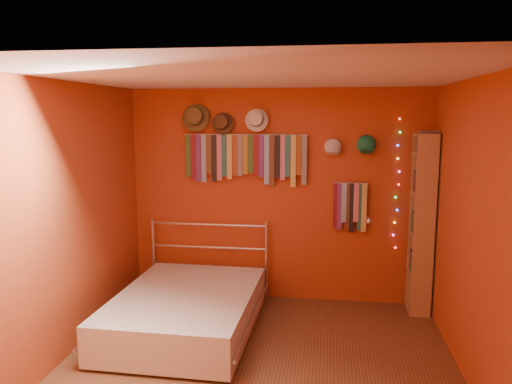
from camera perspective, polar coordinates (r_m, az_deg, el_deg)
The scene contains 16 objects.
ground at distance 4.63m, azimuth 0.05°, elevation -19.53°, with size 3.50×3.50×0.00m, color #54361C.
back_wall at distance 5.88m, azimuth 2.50°, elevation -0.43°, with size 3.50×0.02×2.50m, color #A12F1A.
right_wall at distance 4.30m, azimuth 23.89°, elevation -4.67°, with size 0.02×3.50×2.50m, color #A12F1A.
left_wall at distance 4.75m, azimuth -21.37°, elevation -3.28°, with size 0.02×3.50×2.50m, color #A12F1A.
ceiling at distance 4.08m, azimuth 0.05°, elevation 13.09°, with size 3.50×3.50×0.02m, color white.
tie_rack at distance 5.81m, azimuth -1.22°, elevation 4.12°, with size 1.45×0.03×0.61m.
small_tie_rack at distance 5.81m, azimuth 10.70°, elevation -1.49°, with size 0.40×0.03×0.58m.
fedora_olive at distance 5.88m, azimuth -7.00°, elevation 8.50°, with size 0.32×0.18×0.32m.
fedora_brown at distance 5.82m, azimuth -3.90°, elevation 7.87°, with size 0.26×0.14×0.25m.
fedora_white at distance 5.74m, azimuth 0.03°, elevation 8.29°, with size 0.27×0.14×0.26m.
cap_white at distance 5.74m, azimuth 8.77°, elevation 5.07°, with size 0.19×0.24×0.19m.
cap_green at distance 5.75m, azimuth 12.49°, elevation 5.30°, with size 0.20×0.25×0.20m.
fairy_lights at distance 5.84m, azimuth 15.83°, elevation 0.83°, with size 0.06×0.02×1.49m.
reading_lamp at distance 5.69m, azimuth 12.76°, elevation -3.21°, with size 0.07×0.29×0.09m.
bookshelf at distance 5.78m, azimuth 18.85°, elevation -3.41°, with size 0.25×0.34×2.00m.
bed at distance 5.27m, azimuth -7.97°, elevation -13.25°, with size 1.47×1.98×0.95m.
Camera 1 is at (0.58, -4.03, 2.20)m, focal length 35.00 mm.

